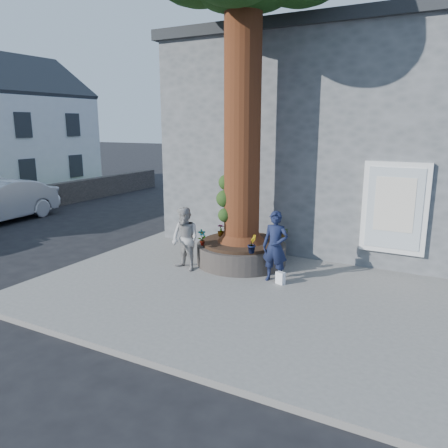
% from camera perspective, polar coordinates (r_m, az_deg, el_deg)
% --- Properties ---
extents(ground, '(120.00, 120.00, 0.00)m').
position_cam_1_polar(ground, '(10.24, -6.80, -8.11)').
color(ground, black).
rests_on(ground, ground).
extents(pavement, '(9.00, 8.00, 0.12)m').
position_cam_1_polar(pavement, '(10.33, 3.33, -7.50)').
color(pavement, slate).
rests_on(pavement, ground).
extents(yellow_line, '(0.10, 30.00, 0.01)m').
position_cam_1_polar(yellow_line, '(12.83, -15.49, -4.11)').
color(yellow_line, yellow).
rests_on(yellow_line, ground).
extents(stone_shop, '(10.30, 8.30, 6.30)m').
position_cam_1_polar(stone_shop, '(15.30, 17.02, 10.51)').
color(stone_shop, '#55585B').
rests_on(stone_shop, ground).
extents(planter, '(2.30, 2.30, 0.60)m').
position_cam_1_polar(planter, '(11.36, 2.27, -3.70)').
color(planter, black).
rests_on(planter, pavement).
extents(cottage_far, '(7.30, 7.40, 8.75)m').
position_cam_1_polar(cottage_far, '(27.12, -26.81, 11.89)').
color(cottage_far, white).
rests_on(cottage_far, ground).
extents(man, '(0.61, 0.41, 1.64)m').
position_cam_1_polar(man, '(10.00, 6.71, -2.95)').
color(man, '#141B37').
rests_on(man, pavement).
extents(woman, '(0.90, 0.78, 1.57)m').
position_cam_1_polar(woman, '(10.76, -5.11, -1.96)').
color(woman, '#A4A19D').
rests_on(woman, pavement).
extents(shopping_bag, '(0.23, 0.18, 0.28)m').
position_cam_1_polar(shopping_bag, '(10.04, 7.37, -7.00)').
color(shopping_bag, white).
rests_on(shopping_bag, pavement).
extents(plant_a, '(0.24, 0.26, 0.40)m').
position_cam_1_polar(plant_a, '(10.81, -2.90, -1.76)').
color(plant_a, gray).
rests_on(plant_a, planter).
extents(plant_b, '(0.26, 0.26, 0.43)m').
position_cam_1_polar(plant_b, '(10.19, 3.67, -2.61)').
color(plant_b, gray).
rests_on(plant_b, planter).
extents(plant_c, '(0.24, 0.24, 0.33)m').
position_cam_1_polar(plant_c, '(11.67, -0.41, -0.81)').
color(plant_c, gray).
rests_on(plant_c, planter).
extents(plant_d, '(0.34, 0.35, 0.30)m').
position_cam_1_polar(plant_d, '(11.67, 7.88, -1.02)').
color(plant_d, gray).
rests_on(plant_d, planter).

